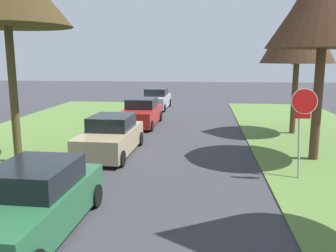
% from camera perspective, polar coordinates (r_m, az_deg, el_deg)
% --- Properties ---
extents(stop_sign_far, '(0.81, 0.66, 2.92)m').
position_cam_1_polar(stop_sign_far, '(12.02, 20.73, 1.81)').
color(stop_sign_far, '#9EA0A5').
rests_on(stop_sign_far, grass_verge_right).
extents(street_tree_right_mid_b, '(4.10, 4.10, 7.35)m').
position_cam_1_polar(street_tree_right_mid_b, '(14.62, 23.80, 17.37)').
color(street_tree_right_mid_b, '#4F3525').
rests_on(street_tree_right_mid_b, grass_verge_right).
extents(street_tree_right_far, '(3.66, 3.66, 6.98)m').
position_cam_1_polar(street_tree_right_far, '(19.40, 20.17, 14.34)').
color(street_tree_right_far, brown).
rests_on(street_tree_right_far, grass_verge_right).
extents(parked_sedan_green, '(2.03, 4.44, 1.57)m').
position_cam_1_polar(parked_sedan_green, '(8.62, -20.74, -11.41)').
color(parked_sedan_green, '#28663D').
rests_on(parked_sedan_green, ground).
extents(parked_sedan_tan, '(2.03, 4.44, 1.57)m').
position_cam_1_polar(parked_sedan_tan, '(14.82, -9.10, -1.68)').
color(parked_sedan_tan, tan).
rests_on(parked_sedan_tan, ground).
extents(parked_sedan_red, '(2.03, 4.44, 1.57)m').
position_cam_1_polar(parked_sedan_red, '(21.01, -4.28, 2.07)').
color(parked_sedan_red, red).
rests_on(parked_sedan_red, ground).
extents(parked_sedan_silver, '(2.03, 4.44, 1.57)m').
position_cam_1_polar(parked_sedan_silver, '(28.02, -1.93, 4.26)').
color(parked_sedan_silver, '#BCBCC1').
rests_on(parked_sedan_silver, ground).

